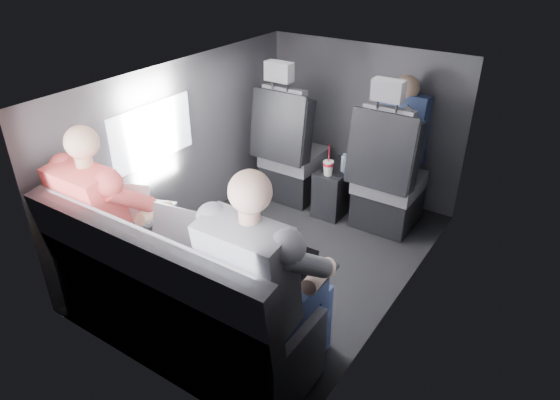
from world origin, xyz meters
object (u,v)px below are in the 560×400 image
Objects in this scene: front_seat_right at (387,183)px; passenger_rear_right at (266,281)px; center_console at (337,188)px; passenger_rear_left at (113,218)px; rear_bench at (177,305)px; soda_cup at (328,167)px; front_seat_left at (290,157)px; laptop_black at (295,265)px; laptop_white at (138,207)px; passenger_front_right at (401,131)px; water_bottle at (344,164)px; laptop_silver at (196,235)px.

passenger_rear_right reaches higher than front_seat_right.
passenger_rear_left reaches higher than center_console.
rear_bench is 1.78m from soda_cup.
laptop_black is (1.03, -1.59, 0.23)m from front_seat_left.
front_seat_right reaches higher than rear_bench.
front_seat_left is at bearing -174.93° from center_console.
laptop_black is at bearing -56.96° from front_seat_left.
laptop_white is 0.32× the size of passenger_rear_right.
front_seat_left is 4.76× the size of soda_cup.
front_seat_left reaches higher than passenger_front_right.
passenger_rear_right is (-0.03, -0.22, 0.02)m from laptop_black.
passenger_rear_left is 2.30m from passenger_front_right.
laptop_white is (-0.56, 0.28, 0.33)m from rear_bench.
laptop_black reaches higher than water_bottle.
front_seat_right is at bearing 16.23° from soda_cup.
water_bottle is at bearing 104.73° from passenger_rear_right.
laptop_white and laptop_black have the same top height.
front_seat_right is 3.04× the size of laptop_silver.
passenger_rear_right reaches higher than passenger_rear_left.
water_bottle is 0.12× the size of passenger_rear_right.
water_bottle is (0.08, 1.89, 0.17)m from rear_bench.
center_console is 1.98m from passenger_rear_left.
front_seat_left is 1.91m from laptop_black.
rear_bench is at bearing -26.77° from laptop_white.
rear_bench is 1.90m from water_bottle.
laptop_black is 1.18m from passenger_rear_left.
laptop_white is 1.13m from passenger_rear_right.
water_bottle is at bearing -35.00° from center_console.
passenger_rear_left reaches higher than passenger_front_right.
laptop_black is 0.27× the size of passenger_rear_right.
front_seat_left is 7.82× the size of water_bottle.
laptop_silver is 1.19× the size of laptop_black.
center_console is 1.37× the size of laptop_black.
laptop_silver is (-0.03, -1.53, 0.17)m from soda_cup.
laptop_silver is (-0.48, -1.67, 0.24)m from front_seat_right.
front_seat_left is 0.49m from center_console.
laptop_white reaches higher than water_bottle.
laptop_white is 0.19m from passenger_rear_left.
passenger_rear_left is (-0.57, 0.09, 0.33)m from rear_bench.
rear_bench reaches higher than soda_cup.
laptop_silver is (-0.03, 0.24, 0.33)m from rear_bench.
center_console is at bearing 71.17° from laptop_white.
water_bottle is at bearing 87.61° from rear_bench.
front_seat_left is 3.04× the size of laptop_silver.
laptop_silver reaches higher than laptop_white.
soda_cup is (0.45, -0.13, 0.07)m from front_seat_left.
laptop_white is 0.33× the size of passenger_rear_left.
rear_bench is at bearing -103.31° from front_seat_right.
passenger_rear_left is (-0.57, -1.67, 0.18)m from soda_cup.
passenger_rear_right reaches higher than water_bottle.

